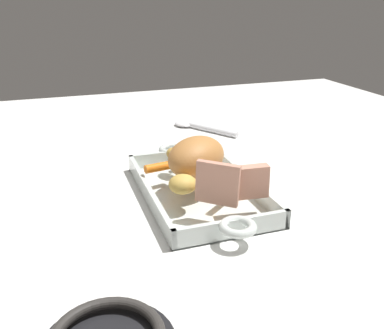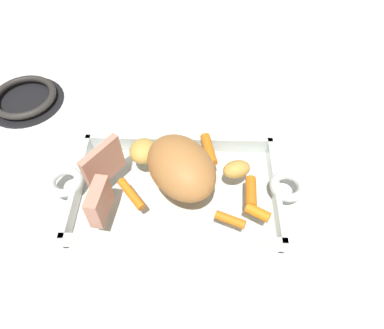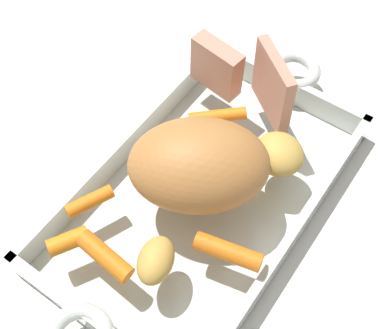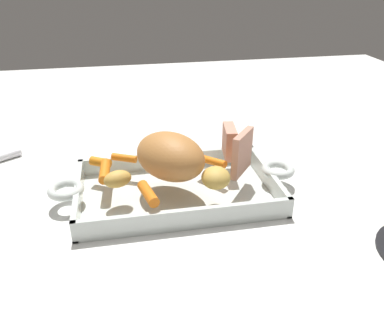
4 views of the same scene
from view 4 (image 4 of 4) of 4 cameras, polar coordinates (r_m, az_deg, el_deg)
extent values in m
plane|color=white|center=(0.77, -2.17, -4.45)|extent=(2.14, 2.14, 0.00)
cube|color=silver|center=(0.77, -2.17, -4.21)|extent=(0.37, 0.23, 0.01)
cube|color=silver|center=(0.67, -0.74, -7.86)|extent=(0.37, 0.01, 0.04)
cube|color=silver|center=(0.85, -3.32, 0.47)|extent=(0.37, 0.01, 0.04)
cube|color=silver|center=(0.76, -16.00, -4.40)|extent=(0.01, 0.23, 0.04)
cube|color=silver|center=(0.80, 10.81, -1.88)|extent=(0.01, 0.23, 0.04)
torus|color=silver|center=(0.75, -17.65, -3.49)|extent=(0.07, 0.07, 0.02)
torus|color=silver|center=(0.80, 12.22, -0.75)|extent=(0.07, 0.07, 0.02)
ellipsoid|color=#BA793D|center=(0.73, -3.17, 1.32)|extent=(0.17, 0.18, 0.08)
cube|color=tan|center=(0.75, 7.21, 1.69)|extent=(0.06, 0.07, 0.08)
cube|color=tan|center=(0.81, 5.38, 3.30)|extent=(0.03, 0.07, 0.06)
cylinder|color=orange|center=(0.68, -6.31, -4.16)|extent=(0.03, 0.07, 0.02)
cylinder|color=orange|center=(0.76, -12.41, -0.95)|extent=(0.02, 0.06, 0.02)
cylinder|color=orange|center=(0.81, -9.70, 0.94)|extent=(0.05, 0.03, 0.02)
cylinder|color=orange|center=(0.79, 2.81, 0.52)|extent=(0.05, 0.06, 0.02)
cylinder|color=orange|center=(0.80, -12.99, 0.32)|extent=(0.04, 0.04, 0.02)
ellipsoid|color=gold|center=(0.70, 3.44, -1.91)|extent=(0.06, 0.07, 0.04)
ellipsoid|color=gold|center=(0.72, -10.62, -2.05)|extent=(0.06, 0.05, 0.03)
camera|label=1|loc=(0.94, 58.78, 14.79)|focal=39.24mm
camera|label=2|loc=(1.02, -9.35, 35.97)|focal=32.77mm
camera|label=3|loc=(0.52, -35.62, 36.66)|focal=49.37mm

